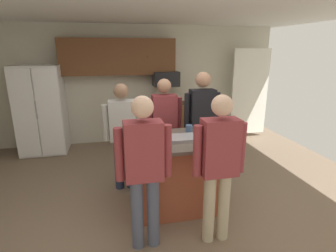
{
  "coord_description": "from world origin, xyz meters",
  "views": [
    {
      "loc": [
        -0.6,
        -3.28,
        2.07
      ],
      "look_at": [
        0.15,
        0.17,
        1.05
      ],
      "focal_mm": 28.34,
      "sensor_mm": 36.0,
      "label": 1
    }
  ],
  "objects_px": {
    "refrigerator": "(41,110)",
    "mug_ceramic_white": "(189,128)",
    "serving_tray": "(179,138)",
    "person_guest_right": "(164,123)",
    "microwave_over_range": "(166,79)",
    "person_guest_by_door": "(202,120)",
    "glass_pilsner": "(147,139)",
    "person_elder_center": "(123,130)",
    "kitchen_island": "(173,172)",
    "person_guest_left": "(219,161)",
    "person_host_foreground": "(144,165)",
    "glass_stout_tall": "(151,141)"
  },
  "relations": [
    {
      "from": "glass_pilsner",
      "to": "refrigerator",
      "type": "bearing_deg",
      "value": 124.19
    },
    {
      "from": "glass_pilsner",
      "to": "mug_ceramic_white",
      "type": "bearing_deg",
      "value": 31.24
    },
    {
      "from": "person_guest_left",
      "to": "glass_stout_tall",
      "type": "relative_size",
      "value": 10.23
    },
    {
      "from": "microwave_over_range",
      "to": "glass_pilsner",
      "type": "distance_m",
      "value": 2.91
    },
    {
      "from": "refrigerator",
      "to": "mug_ceramic_white",
      "type": "distance_m",
      "value": 3.33
    },
    {
      "from": "kitchen_island",
      "to": "glass_pilsner",
      "type": "relative_size",
      "value": 7.66
    },
    {
      "from": "person_host_foreground",
      "to": "glass_stout_tall",
      "type": "xyz_separation_m",
      "value": [
        0.14,
        0.46,
        0.08
      ]
    },
    {
      "from": "kitchen_island",
      "to": "person_elder_center",
      "type": "relative_size",
      "value": 0.73
    },
    {
      "from": "person_guest_right",
      "to": "person_elder_center",
      "type": "bearing_deg",
      "value": -70.09
    },
    {
      "from": "refrigerator",
      "to": "glass_pilsner",
      "type": "relative_size",
      "value": 11.51
    },
    {
      "from": "person_elder_center",
      "to": "serving_tray",
      "type": "bearing_deg",
      "value": 1.28
    },
    {
      "from": "person_guest_by_door",
      "to": "person_guest_right",
      "type": "bearing_deg",
      "value": -64.9
    },
    {
      "from": "refrigerator",
      "to": "glass_stout_tall",
      "type": "height_order",
      "value": "refrigerator"
    },
    {
      "from": "refrigerator",
      "to": "mug_ceramic_white",
      "type": "height_order",
      "value": "refrigerator"
    },
    {
      "from": "person_guest_by_door",
      "to": "serving_tray",
      "type": "xyz_separation_m",
      "value": [
        -0.53,
        -0.67,
        -0.04
      ]
    },
    {
      "from": "person_elder_center",
      "to": "person_host_foreground",
      "type": "height_order",
      "value": "person_host_foreground"
    },
    {
      "from": "person_elder_center",
      "to": "person_guest_left",
      "type": "xyz_separation_m",
      "value": [
        0.92,
        -1.4,
        0.02
      ]
    },
    {
      "from": "person_guest_left",
      "to": "serving_tray",
      "type": "distance_m",
      "value": 0.77
    },
    {
      "from": "person_guest_by_door",
      "to": "serving_tray",
      "type": "distance_m",
      "value": 0.86
    },
    {
      "from": "refrigerator",
      "to": "person_guest_right",
      "type": "height_order",
      "value": "refrigerator"
    },
    {
      "from": "glass_pilsner",
      "to": "serving_tray",
      "type": "height_order",
      "value": "glass_pilsner"
    },
    {
      "from": "refrigerator",
      "to": "person_guest_right",
      "type": "xyz_separation_m",
      "value": [
        2.2,
        -1.69,
        0.06
      ]
    },
    {
      "from": "person_guest_by_door",
      "to": "person_guest_left",
      "type": "bearing_deg",
      "value": 32.21
    },
    {
      "from": "person_guest_right",
      "to": "glass_stout_tall",
      "type": "distance_m",
      "value": 1.14
    },
    {
      "from": "person_elder_center",
      "to": "person_guest_left",
      "type": "relative_size",
      "value": 0.98
    },
    {
      "from": "person_elder_center",
      "to": "person_host_foreground",
      "type": "xyz_separation_m",
      "value": [
        0.14,
        -1.34,
        0.03
      ]
    },
    {
      "from": "refrigerator",
      "to": "mug_ceramic_white",
      "type": "xyz_separation_m",
      "value": [
        2.44,
        -2.26,
        0.12
      ]
    },
    {
      "from": "person_guest_by_door",
      "to": "kitchen_island",
      "type": "bearing_deg",
      "value": -0.0
    },
    {
      "from": "microwave_over_range",
      "to": "kitchen_island",
      "type": "distance_m",
      "value": 2.83
    },
    {
      "from": "microwave_over_range",
      "to": "glass_stout_tall",
      "type": "relative_size",
      "value": 3.47
    },
    {
      "from": "kitchen_island",
      "to": "person_elder_center",
      "type": "xyz_separation_m",
      "value": [
        -0.61,
        0.63,
        0.44
      ]
    },
    {
      "from": "person_guest_right",
      "to": "serving_tray",
      "type": "bearing_deg",
      "value": 5.15
    },
    {
      "from": "person_guest_left",
      "to": "person_guest_by_door",
      "type": "height_order",
      "value": "person_guest_by_door"
    },
    {
      "from": "person_elder_center",
      "to": "glass_pilsner",
      "type": "xyz_separation_m",
      "value": [
        0.26,
        -0.76,
        0.11
      ]
    },
    {
      "from": "refrigerator",
      "to": "glass_pilsner",
      "type": "distance_m",
      "value": 3.2
    },
    {
      "from": "mug_ceramic_white",
      "to": "refrigerator",
      "type": "bearing_deg",
      "value": 137.22
    },
    {
      "from": "refrigerator",
      "to": "glass_stout_tall",
      "type": "distance_m",
      "value": 3.31
    },
    {
      "from": "glass_pilsner",
      "to": "serving_tray",
      "type": "distance_m",
      "value": 0.44
    },
    {
      "from": "person_guest_left",
      "to": "person_host_foreground",
      "type": "bearing_deg",
      "value": 63.53
    },
    {
      "from": "person_guest_by_door",
      "to": "mug_ceramic_white",
      "type": "xyz_separation_m",
      "value": [
        -0.32,
        -0.38,
        -0.01
      ]
    },
    {
      "from": "microwave_over_range",
      "to": "person_guest_by_door",
      "type": "bearing_deg",
      "value": -85.53
    },
    {
      "from": "kitchen_island",
      "to": "person_guest_by_door",
      "type": "bearing_deg",
      "value": 45.87
    },
    {
      "from": "microwave_over_range",
      "to": "serving_tray",
      "type": "relative_size",
      "value": 1.27
    },
    {
      "from": "person_guest_left",
      "to": "glass_stout_tall",
      "type": "height_order",
      "value": "person_guest_left"
    },
    {
      "from": "microwave_over_range",
      "to": "kitchen_island",
      "type": "bearing_deg",
      "value": -99.76
    },
    {
      "from": "kitchen_island",
      "to": "person_guest_left",
      "type": "distance_m",
      "value": 0.96
    },
    {
      "from": "serving_tray",
      "to": "refrigerator",
      "type": "bearing_deg",
      "value": 131.04
    },
    {
      "from": "person_guest_right",
      "to": "mug_ceramic_white",
      "type": "distance_m",
      "value": 0.62
    },
    {
      "from": "microwave_over_range",
      "to": "kitchen_island",
      "type": "xyz_separation_m",
      "value": [
        -0.45,
        -2.63,
        -0.96
      ]
    },
    {
      "from": "person_host_foreground",
      "to": "person_guest_by_door",
      "type": "distance_m",
      "value": 1.72
    }
  ]
}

